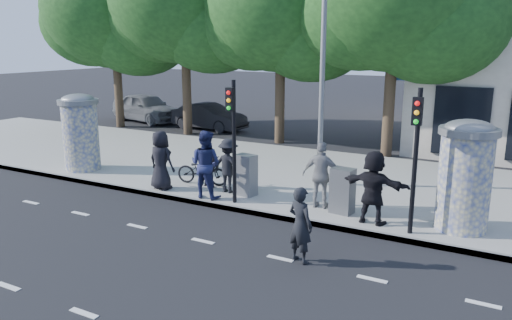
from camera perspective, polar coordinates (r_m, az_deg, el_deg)
The scene contains 24 objects.
ground at distance 10.82m, azimuth -10.36°, elevation -11.64°, with size 120.00×120.00×0.00m, color black.
sidewalk at distance 16.91m, azimuth 5.67°, elevation -1.96°, with size 40.00×8.00×0.15m, color gray.
curb at distance 13.52m, azimuth -0.91°, elevation -5.88°, with size 40.00×0.10×0.16m, color slate.
lane_dash_near at distance 9.42m, azimuth -19.07°, elevation -16.23°, with size 32.00×0.12×0.01m, color silver.
lane_dash_far at distance 11.84m, azimuth -6.08°, elevation -9.21°, with size 32.00×0.12×0.01m, color silver.
ad_column_left at distance 18.33m, azimuth -19.44°, elevation 3.22°, with size 1.36×1.36×2.65m.
ad_column_right at distance 12.67m, azimuth 22.80°, elevation -1.38°, with size 1.36×1.36×2.65m.
traffic_pole_near at distance 13.47m, azimuth -2.66°, elevation 3.52°, with size 0.22×0.31×3.40m.
traffic_pole_far at distance 11.77m, azimuth 17.80°, elevation 1.44°, with size 0.22×0.31×3.40m.
street_lamp at distance 15.21m, azimuth 7.65°, elevation 14.26°, with size 0.25×0.93×8.00m.
tree_far_left at distance 27.86m, azimuth -16.00°, elevation 16.33°, with size 7.20×7.20×9.26m.
tree_near_left at distance 22.54m, azimuth 2.86°, elevation 17.29°, with size 6.80×6.80×8.97m.
ped_a at distance 15.30m, azimuth -10.81°, elevation -0.03°, with size 0.88×0.57×1.79m, color black.
ped_b at distance 15.36m, azimuth -5.47°, elevation -0.06°, with size 0.60×0.40×1.66m, color black.
ped_c at distance 14.28m, azimuth -5.78°, elevation -0.48°, with size 0.95×0.74×1.96m, color #1F244F.
ped_d at distance 14.76m, azimuth -3.17°, elevation -0.66°, with size 1.04×0.60×1.61m, color black.
ped_e at distance 13.44m, azimuth 7.50°, elevation -1.73°, with size 1.06×0.60×1.81m, color gray.
ped_f at distance 12.52m, azimuth 13.27°, elevation -3.05°, with size 1.71×0.61×1.84m, color black.
man_road at distance 10.50m, azimuth 5.09°, elevation -7.40°, with size 0.60×0.39×1.64m, color black.
bicycle at distance 15.71m, azimuth -6.18°, elevation -1.21°, with size 1.69×0.59×0.89m, color black.
cabinet_left at distance 14.50m, azimuth -1.16°, elevation -1.73°, with size 0.58×0.42×1.20m, color slate.
cabinet_right at distance 13.19m, azimuth 9.85°, elevation -3.49°, with size 0.57×0.42×1.20m, color #5C5D60.
car_left at distance 29.56m, azimuth -12.41°, elevation 5.88°, with size 4.79×1.93×1.63m, color slate.
car_mid at distance 26.38m, azimuth -5.38°, elevation 4.96°, with size 4.14×1.44×1.36m, color black.
Camera 1 is at (6.27, -7.56, 4.55)m, focal length 35.00 mm.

